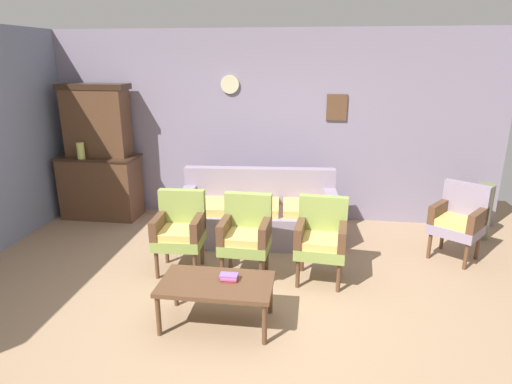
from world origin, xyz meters
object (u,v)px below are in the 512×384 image
armchair_by_doorway (246,233)px  floor_vase_by_wall (483,211)px  vase_on_cabinet (81,151)px  wingback_chair_by_fireplace (459,218)px  side_cabinet (101,187)px  floral_couch (258,215)px  book_stack_on_table (229,277)px  armchair_row_middle (180,228)px  armchair_near_couch_end (321,236)px  coffee_table (216,286)px

armchair_by_doorway → floor_vase_by_wall: bearing=26.2°
vase_on_cabinet → wingback_chair_by_fireplace: 5.07m
side_cabinet → vase_on_cabinet: vase_on_cabinet is taller
floral_couch → book_stack_on_table: bearing=-90.2°
wingback_chair_by_fireplace → book_stack_on_table: 2.95m
side_cabinet → book_stack_on_table: side_cabinet is taller
armchair_row_middle → book_stack_on_table: armchair_row_middle is taller
armchair_by_doorway → armchair_near_couch_end: (0.81, 0.01, 0.00)m
armchair_by_doorway → armchair_near_couch_end: 0.81m
floral_couch → vase_on_cabinet: bearing=172.4°
coffee_table → side_cabinet: bearing=132.8°
floral_couch → book_stack_on_table: size_ratio=13.00×
floor_vase_by_wall → vase_on_cabinet: bearing=-179.1°
armchair_by_doorway → armchair_near_couch_end: same height
coffee_table → armchair_by_doorway: bearing=83.3°
armchair_by_doorway → coffee_table: armchair_by_doorway is taller
armchair_row_middle → floor_vase_by_wall: 3.95m
coffee_table → book_stack_on_table: 0.14m
floor_vase_by_wall → armchair_by_doorway: bearing=-153.8°
coffee_table → floor_vase_by_wall: (3.05, 2.41, -0.00)m
armchair_by_doorway → wingback_chair_by_fireplace: (2.42, 0.77, 0.00)m
armchair_row_middle → floor_vase_by_wall: (3.68, 1.42, -0.13)m
armchair_by_doorway → coffee_table: 0.97m
armchair_row_middle → book_stack_on_table: size_ratio=5.64×
vase_on_cabinet → wingback_chair_by_fireplace: size_ratio=0.26×
armchair_row_middle → coffee_table: bearing=-57.3°
floral_couch → floor_vase_by_wall: 2.96m
wingback_chair_by_fireplace → floral_couch: bearing=174.2°
armchair_near_couch_end → coffee_table: (-0.92, -0.97, -0.12)m
armchair_row_middle → armchair_by_doorway: bearing=-2.1°
side_cabinet → armchair_near_couch_end: size_ratio=1.28×
floral_couch → armchair_near_couch_end: same height
vase_on_cabinet → floor_vase_by_wall: vase_on_cabinet is taller
armchair_row_middle → book_stack_on_table: bearing=-51.6°
book_stack_on_table → floor_vase_by_wall: floor_vase_by_wall is taller
armchair_near_couch_end → wingback_chair_by_fireplace: 1.78m
coffee_table → vase_on_cabinet: bearing=136.8°
armchair_by_doorway → wingback_chair_by_fireplace: bearing=17.6°
armchair_row_middle → book_stack_on_table: 1.20m
armchair_row_middle → vase_on_cabinet: bearing=144.1°
side_cabinet → floor_vase_by_wall: bearing=-1.1°
vase_on_cabinet → book_stack_on_table: 3.49m
armchair_near_couch_end → floral_couch: bearing=128.7°
armchair_near_couch_end → wingback_chair_by_fireplace: (1.61, 0.76, 0.00)m
armchair_by_doorway → armchair_near_couch_end: size_ratio=1.00×
coffee_table → floor_vase_by_wall: bearing=38.3°
floral_couch → book_stack_on_table: 1.93m
armchair_row_middle → floor_vase_by_wall: bearing=21.1°
armchair_near_couch_end → armchair_row_middle: bearing=179.3°
armchair_near_couch_end → wingback_chair_by_fireplace: bearing=25.2°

